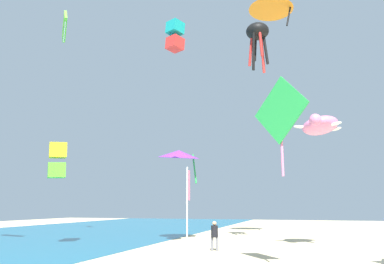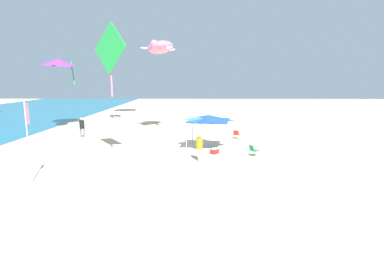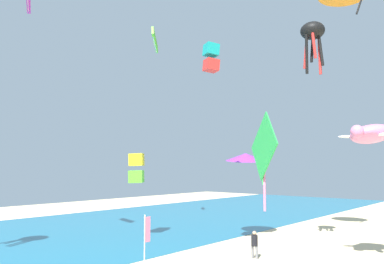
{
  "view_description": "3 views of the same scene",
  "coord_description": "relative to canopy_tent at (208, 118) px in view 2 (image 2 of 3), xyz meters",
  "views": [
    {
      "loc": [
        -21.93,
        4.49,
        2.94
      ],
      "look_at": [
        1.2,
        11.53,
        7.51
      ],
      "focal_mm": 36.3,
      "sensor_mm": 36.0,
      "label": 1
    },
    {
      "loc": [
        -23.16,
        0.05,
        5.38
      ],
      "look_at": [
        -0.17,
        0.35,
        1.24
      ],
      "focal_mm": 27.23,
      "sensor_mm": 36.0,
      "label": 2
    },
    {
      "loc": [
        -20.06,
        -3.93,
        6.37
      ],
      "look_at": [
        1.2,
        14.43,
        8.96
      ],
      "focal_mm": 35.88,
      "sensor_mm": 36.0,
      "label": 3
    }
  ],
  "objects": [
    {
      "name": "kite_delta_purple",
      "position": [
        10.48,
        16.31,
        4.89
      ],
      "size": [
        5.2,
        5.19,
        3.1
      ],
      "rotation": [
        0.0,
        0.0,
        2.25
      ],
      "color": "purple"
    },
    {
      "name": "canopy_tent",
      "position": [
        0.0,
        0.0,
        0.0
      ],
      "size": [
        3.4,
        3.47,
        2.68
      ],
      "rotation": [
        0.0,
        0.0,
        -0.16
      ],
      "color": "#B7B7BC",
      "rests_on": "ground"
    },
    {
      "name": "kite_diamond_green",
      "position": [
        -2.88,
        6.64,
        4.82
      ],
      "size": [
        2.17,
        2.71,
        4.87
      ],
      "rotation": [
        0.0,
        0.0,
        0.99
      ],
      "color": "green"
    },
    {
      "name": "person_kite_handler",
      "position": [
        4.27,
        11.67,
        -1.31
      ],
      "size": [
        0.45,
        0.51,
        1.9
      ],
      "rotation": [
        0.0,
        0.0,
        1.58
      ],
      "color": "slate",
      "rests_on": "ground"
    },
    {
      "name": "person_beachcomber",
      "position": [
        -3.57,
        0.76,
        -1.34
      ],
      "size": [
        0.49,
        0.44,
        1.84
      ],
      "rotation": [
        0.0,
        0.0,
        6.23
      ],
      "color": "#C6B28C",
      "rests_on": "ground"
    },
    {
      "name": "cooler_box",
      "position": [
        -1.63,
        -0.41,
        -2.22
      ],
      "size": [
        0.73,
        0.72,
        0.4
      ],
      "color": "red",
      "rests_on": "ground"
    },
    {
      "name": "kite_turtle_pink",
      "position": [
        7.47,
        4.58,
        6.14
      ],
      "size": [
        4.03,
        3.62,
        1.64
      ],
      "rotation": [
        0.0,
        0.0,
        2.95
      ],
      "color": "pink"
    },
    {
      "name": "banner_flag",
      "position": [
        -7.84,
        9.7,
        0.15
      ],
      "size": [
        0.36,
        0.06,
        4.3
      ],
      "color": "silver",
      "rests_on": "ground"
    },
    {
      "name": "folding_chair_left_of_tent",
      "position": [
        3.83,
        -2.76,
        -1.95
      ],
      "size": [
        0.77,
        0.71,
        0.82
      ],
      "rotation": [
        0.0,
        0.0,
        1.19
      ],
      "color": "black",
      "rests_on": "ground"
    },
    {
      "name": "ground",
      "position": [
        0.63,
        0.94,
        -2.47
      ],
      "size": [
        120.0,
        120.0,
        0.1
      ],
      "primitive_type": "cube",
      "color": "beige"
    },
    {
      "name": "folding_chair_facing_ocean",
      "position": [
        -2.3,
        -3.13,
        -1.95
      ],
      "size": [
        0.74,
        0.79,
        0.82
      ],
      "rotation": [
        0.0,
        0.0,
        0.47
      ],
      "color": "black",
      "rests_on": "ground"
    }
  ]
}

